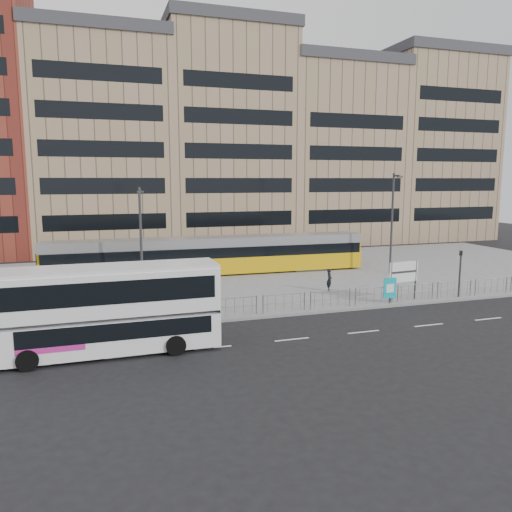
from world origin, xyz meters
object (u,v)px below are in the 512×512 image
object	(u,v)px
traffic_light_west	(204,284)
lamp_post_west	(141,234)
tram	(211,256)
double_decker_bus	(106,307)
traffic_light_east	(460,267)
ad_panel	(390,288)
station_sign	(404,274)
lamp_post_east	(392,219)
pedestrian	(329,280)

from	to	relation	value
traffic_light_west	lamp_post_west	xyz separation A→B (m)	(-2.60, 8.80, 1.97)
tram	lamp_post_west	world-z (taller)	lamp_post_west
double_decker_bus	traffic_light_east	size ratio (longest dim) A/B	3.25
tram	lamp_post_west	distance (m)	7.47
ad_panel	station_sign	bearing A→B (deg)	19.29
lamp_post_west	lamp_post_east	size ratio (longest dim) A/B	0.88
traffic_light_east	pedestrian	bearing A→B (deg)	150.95
station_sign	traffic_light_west	distance (m)	13.01
pedestrian	lamp_post_east	distance (m)	9.72
tram	double_decker_bus	bearing A→B (deg)	-115.88
tram	ad_panel	xyz separation A→B (m)	(8.53, -12.87, -0.59)
tram	lamp_post_west	size ratio (longest dim) A/B	3.63
station_sign	traffic_light_west	xyz separation A→B (m)	(-13.01, -0.30, 0.23)
double_decker_bus	station_sign	size ratio (longest dim) A/B	4.00
station_sign	ad_panel	bearing A→B (deg)	-167.82
pedestrian	station_sign	bearing A→B (deg)	-115.15
pedestrian	traffic_light_east	size ratio (longest dim) A/B	0.51
station_sign	traffic_light_east	bearing A→B (deg)	-10.19
ad_panel	traffic_light_east	world-z (taller)	traffic_light_east
tram	station_sign	world-z (taller)	tram
station_sign	traffic_light_east	world-z (taller)	traffic_light_east
traffic_light_east	double_decker_bus	bearing A→B (deg)	-169.59
double_decker_bus	tram	distance (m)	18.67
tram	traffic_light_east	world-z (taller)	traffic_light_east
station_sign	lamp_post_west	xyz separation A→B (m)	(-15.61, 8.50, 2.21)
ad_panel	pedestrian	bearing A→B (deg)	116.51
double_decker_bus	traffic_light_west	world-z (taller)	double_decker_bus
traffic_light_west	double_decker_bus	bearing A→B (deg)	-158.49
lamp_post_west	ad_panel	bearing A→B (deg)	-31.74
double_decker_bus	traffic_light_east	xyz separation A→B (m)	(22.41, 3.82, -0.05)
tram	traffic_light_east	xyz separation A→B (m)	(13.86, -12.77, 0.44)
lamp_post_east	pedestrian	bearing A→B (deg)	-149.98
double_decker_bus	lamp_post_east	distance (m)	26.15
station_sign	lamp_post_east	size ratio (longest dim) A/B	0.31
tram	station_sign	bearing A→B (deg)	-50.60
double_decker_bus	traffic_light_west	size ratio (longest dim) A/B	3.25
lamp_post_west	lamp_post_east	bearing A→B (deg)	-0.21
double_decker_bus	station_sign	bearing A→B (deg)	12.43
tram	traffic_light_west	world-z (taller)	traffic_light_west
station_sign	pedestrian	distance (m)	5.20
station_sign	tram	bearing A→B (deg)	122.02
double_decker_bus	pedestrian	world-z (taller)	double_decker_bus
ad_panel	pedestrian	distance (m)	4.79
traffic_light_west	traffic_light_east	bearing A→B (deg)	-14.29
ad_panel	lamp_post_west	size ratio (longest dim) A/B	0.22
pedestrian	ad_panel	bearing A→B (deg)	-129.60
pedestrian	traffic_light_west	world-z (taller)	traffic_light_west
traffic_light_east	lamp_post_west	distance (m)	21.67
double_decker_bus	lamp_post_east	xyz separation A→B (m)	(22.81, 12.54, 2.44)
ad_panel	traffic_light_east	bearing A→B (deg)	2.19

